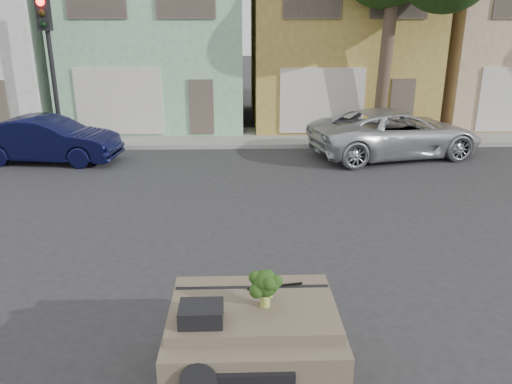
{
  "coord_description": "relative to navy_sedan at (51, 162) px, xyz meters",
  "views": [
    {
      "loc": [
        -0.14,
        -8.08,
        4.23
      ],
      "look_at": [
        0.15,
        0.5,
        1.3
      ],
      "focal_mm": 35.0,
      "sensor_mm": 36.0,
      "label": 1
    }
  ],
  "objects": [
    {
      "name": "silver_pickup",
      "position": [
        11.15,
        0.36,
        0.0
      ],
      "size": [
        6.03,
        3.74,
        1.56
      ],
      "primitive_type": "imported",
      "rotation": [
        0.0,
        0.0,
        1.79
      ],
      "color": "silver",
      "rests_on": "ground"
    },
    {
      "name": "townhouse_mint",
      "position": [
        2.67,
        6.99,
        3.77
      ],
      "size": [
        7.2,
        8.2,
        7.55
      ],
      "primitive_type": "cube",
      "color": "#91C99C",
      "rests_on": "ground"
    },
    {
      "name": "ground_plane",
      "position": [
        6.17,
        -7.51,
        0.0
      ],
      "size": [
        120.0,
        120.0,
        0.0
      ],
      "primitive_type": "plane",
      "color": "#303033",
      "rests_on": "ground"
    },
    {
      "name": "tree_near",
      "position": [
        11.17,
        2.29,
        4.25
      ],
      "size": [
        4.4,
        4.0,
        8.5
      ],
      "primitive_type": "cube",
      "color": "#183510",
      "rests_on": "ground"
    },
    {
      "name": "wiper_arm",
      "position": [
        6.45,
        -10.13,
        1.13
      ],
      "size": [
        0.69,
        0.15,
        0.02
      ],
      "primitive_type": "cube",
      "rotation": [
        0.0,
        0.0,
        0.17
      ],
      "color": "black",
      "rests_on": "car_dashboard"
    },
    {
      "name": "car_dashboard",
      "position": [
        6.17,
        -10.51,
        0.56
      ],
      "size": [
        2.0,
        1.8,
        1.12
      ],
      "primitive_type": "cube",
      "color": "brown",
      "rests_on": "ground"
    },
    {
      "name": "traffic_signal",
      "position": [
        -0.33,
        1.99,
        2.55
      ],
      "size": [
        0.4,
        0.4,
        5.1
      ],
      "primitive_type": "cube",
      "color": "black",
      "rests_on": "ground"
    },
    {
      "name": "townhouse_beige",
      "position": [
        17.67,
        6.99,
        3.77
      ],
      "size": [
        7.2,
        8.2,
        7.55
      ],
      "primitive_type": "cube",
      "color": "tan",
      "rests_on": "ground"
    },
    {
      "name": "sidewalk",
      "position": [
        6.17,
        2.99,
        0.07
      ],
      "size": [
        40.0,
        3.0,
        0.15
      ],
      "primitive_type": "cube",
      "color": "gray",
      "rests_on": "ground"
    },
    {
      "name": "navy_sedan",
      "position": [
        0.0,
        0.0,
        0.0
      ],
      "size": [
        4.53,
        2.01,
        1.45
      ],
      "primitive_type": "imported",
      "rotation": [
        0.0,
        0.0,
        1.46
      ],
      "color": "black",
      "rests_on": "ground"
    },
    {
      "name": "broccoli",
      "position": [
        6.3,
        -10.56,
        1.35
      ],
      "size": [
        0.51,
        0.51,
        0.46
      ],
      "primitive_type": "cube",
      "rotation": [
        0.0,
        0.0,
        0.5
      ],
      "color": "#1D3710",
      "rests_on": "car_dashboard"
    },
    {
      "name": "instrument_hump",
      "position": [
        5.59,
        -10.86,
        1.22
      ],
      "size": [
        0.48,
        0.38,
        0.2
      ],
      "primitive_type": "cube",
      "color": "black",
      "rests_on": "car_dashboard"
    },
    {
      "name": "townhouse_tan",
      "position": [
        10.17,
        6.99,
        3.77
      ],
      "size": [
        7.2,
        8.2,
        7.55
      ],
      "primitive_type": "cube",
      "color": "#B09543",
      "rests_on": "ground"
    }
  ]
}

